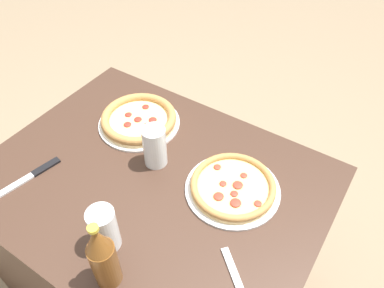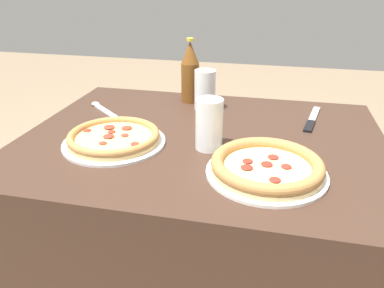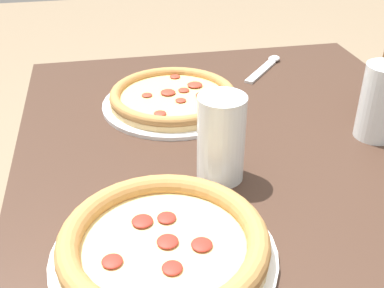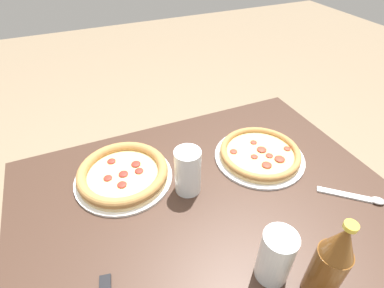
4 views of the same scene
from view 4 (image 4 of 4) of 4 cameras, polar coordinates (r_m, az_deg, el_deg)
table at (r=1.16m, az=2.50°, el=-22.23°), size 1.08×0.83×0.70m
pizza_pepperoni at (r=1.02m, az=12.79°, el=-1.84°), size 0.30×0.30×0.04m
pizza_veggie at (r=0.94m, az=-12.99°, el=-5.56°), size 0.30×0.30×0.04m
glass_red_wine at (r=0.72m, az=15.58°, el=-20.07°), size 0.08×0.08×0.14m
glass_iced_tea at (r=0.86m, az=-0.81°, el=-5.61°), size 0.08×0.08×0.14m
beer_bottle at (r=0.69m, az=24.91°, el=-19.86°), size 0.07×0.07×0.24m
spoon at (r=1.00m, az=29.15°, el=-8.85°), size 0.15×0.14×0.01m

